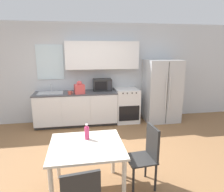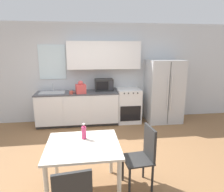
% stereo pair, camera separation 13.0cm
% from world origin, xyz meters
% --- Properties ---
extents(ground_plane, '(12.00, 12.00, 0.00)m').
position_xyz_m(ground_plane, '(0.00, 0.00, 0.00)').
color(ground_plane, olive).
extents(wall_back, '(12.00, 0.38, 2.70)m').
position_xyz_m(wall_back, '(0.06, 2.08, 1.45)').
color(wall_back, silver).
rests_on(wall_back, ground_plane).
extents(kitchen_counter, '(2.16, 0.68, 0.89)m').
position_xyz_m(kitchen_counter, '(-0.34, 1.76, 0.45)').
color(kitchen_counter, '#333333').
rests_on(kitchen_counter, ground_plane).
extents(oven_range, '(0.64, 0.64, 0.93)m').
position_xyz_m(oven_range, '(1.06, 1.77, 0.47)').
color(oven_range, white).
rests_on(oven_range, ground_plane).
extents(refrigerator, '(0.94, 0.80, 1.72)m').
position_xyz_m(refrigerator, '(2.05, 1.71, 0.86)').
color(refrigerator, silver).
rests_on(refrigerator, ground_plane).
extents(kitchen_sink, '(0.65, 0.41, 0.22)m').
position_xyz_m(kitchen_sink, '(-0.98, 1.76, 0.91)').
color(kitchen_sink, '#B7BABC').
rests_on(kitchen_sink, kitchen_counter).
extents(microwave, '(0.49, 0.35, 0.32)m').
position_xyz_m(microwave, '(0.39, 1.88, 1.05)').
color(microwave, '#282828').
rests_on(microwave, kitchen_counter).
extents(coffee_mug, '(0.13, 0.10, 0.09)m').
position_xyz_m(coffee_mug, '(-0.47, 1.53, 0.94)').
color(coffee_mug, '#BF4C3F').
rests_on(coffee_mug, kitchen_counter).
extents(grocery_bag_0, '(0.28, 0.25, 0.33)m').
position_xyz_m(grocery_bag_0, '(-0.24, 1.58, 1.03)').
color(grocery_bag_0, '#D14C4C').
rests_on(grocery_bag_0, kitchen_counter).
extents(dining_table, '(1.00, 0.91, 0.74)m').
position_xyz_m(dining_table, '(-0.18, -0.97, 0.63)').
color(dining_table, beige).
rests_on(dining_table, ground_plane).
extents(dining_chair_side, '(0.43, 0.43, 0.93)m').
position_xyz_m(dining_chair_side, '(0.70, -0.95, 0.54)').
color(dining_chair_side, '#282828').
rests_on(dining_chair_side, ground_plane).
extents(drink_bottle, '(0.07, 0.07, 0.23)m').
position_xyz_m(drink_bottle, '(-0.16, -0.79, 0.84)').
color(drink_bottle, '#DB386B').
rests_on(drink_bottle, dining_table).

